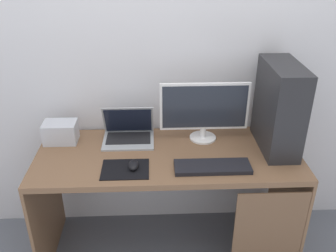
% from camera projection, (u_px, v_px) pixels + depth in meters
% --- Properties ---
extents(ground_plane, '(8.00, 8.00, 0.00)m').
position_uv_depth(ground_plane, '(168.00, 247.00, 2.52)').
color(ground_plane, slate).
extents(wall_back, '(4.00, 0.05, 2.60)m').
position_uv_depth(wall_back, '(166.00, 46.00, 2.24)').
color(wall_back, silver).
rests_on(wall_back, ground_plane).
extents(desk, '(1.55, 0.63, 0.76)m').
position_uv_depth(desk, '(171.00, 175.00, 2.23)').
color(desk, brown).
rests_on(desk, ground_plane).
extents(pc_tower, '(0.18, 0.43, 0.52)m').
position_uv_depth(pc_tower, '(279.00, 107.00, 2.13)').
color(pc_tower, '#232326').
rests_on(pc_tower, desk).
extents(monitor, '(0.54, 0.17, 0.38)m').
position_uv_depth(monitor, '(204.00, 110.00, 2.23)').
color(monitor, white).
rests_on(monitor, desk).
extents(laptop, '(0.31, 0.24, 0.22)m').
position_uv_depth(laptop, '(128.00, 133.00, 2.30)').
color(laptop, '#9EA3A8').
rests_on(laptop, desk).
extents(projector, '(0.20, 0.14, 0.13)m').
position_uv_depth(projector, '(61.00, 132.00, 2.27)').
color(projector, '#B7BCC6').
rests_on(projector, desk).
extents(keyboard, '(0.42, 0.14, 0.02)m').
position_uv_depth(keyboard, '(212.00, 167.00, 2.02)').
color(keyboard, black).
rests_on(keyboard, desk).
extents(mousepad, '(0.26, 0.20, 0.00)m').
position_uv_depth(mousepad, '(125.00, 169.00, 2.02)').
color(mousepad, black).
rests_on(mousepad, desk).
extents(mouse_left, '(0.06, 0.10, 0.03)m').
position_uv_depth(mouse_left, '(133.00, 165.00, 2.02)').
color(mouse_left, black).
rests_on(mouse_left, mousepad).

